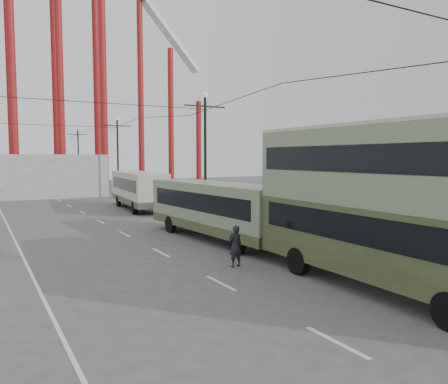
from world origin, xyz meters
TOP-DOWN VIEW (x-y plane):
  - ground at (0.00, 0.00)m, footprint 160.00×160.00m
  - road_markings at (-0.86, 19.70)m, footprint 12.52×120.00m
  - lamp_post_mid at (5.60, 18.00)m, footprint 3.20×0.44m
  - lamp_post_far at (5.60, 40.00)m, footprint 3.20×0.44m
  - lamp_post_distant at (5.60, 62.00)m, footprint 3.20×0.44m
  - roller_coaster at (-2.49, 56.89)m, footprint 52.95×5.00m
  - fairground_shed at (-6.00, 47.00)m, footprint 22.00×10.00m
  - double_decker_bus at (3.48, 0.46)m, footprint 2.95×10.97m
  - single_decker_green at (3.04, 11.76)m, footprint 3.30×11.56m
  - single_decker_cream at (3.95, 27.97)m, footprint 3.63×10.91m
  - pedestrian at (0.74, 5.82)m, footprint 0.71×0.52m

SIDE VIEW (x-z plane):
  - ground at x=0.00m, z-range 0.00..0.00m
  - road_markings at x=-0.86m, z-range 0.00..0.01m
  - pedestrian at x=0.74m, z-range 0.00..1.79m
  - single_decker_green at x=3.04m, z-range 0.21..3.44m
  - single_decker_cream at x=3.95m, z-range 0.21..3.54m
  - fairground_shed at x=-6.00m, z-range 0.00..5.00m
  - double_decker_bus at x=3.48m, z-range 0.35..6.22m
  - lamp_post_mid at x=5.60m, z-range 0.02..9.34m
  - lamp_post_far at x=5.60m, z-range 0.02..9.34m
  - lamp_post_distant at x=5.60m, z-range 0.02..9.34m
  - roller_coaster at x=-2.49m, z-range -4.82..50.66m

